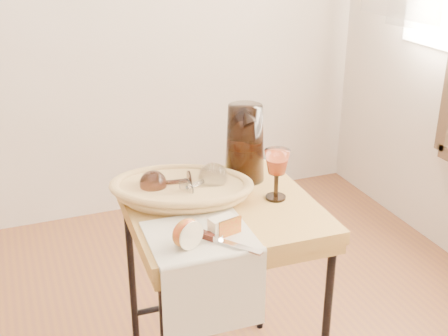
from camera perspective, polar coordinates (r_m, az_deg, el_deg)
name	(u,v)px	position (r m, az deg, el deg)	size (l,w,h in m)	color
side_table	(222,301)	(1.84, -0.23, -12.92)	(0.53, 0.53, 0.67)	olive
tea_towel	(200,236)	(1.50, -2.39, -6.67)	(0.27, 0.24, 0.01)	beige
bread_basket	(182,191)	(1.69, -4.17, -2.22)	(0.37, 0.25, 0.05)	#AF7B48
goblet_lying_a	(169,182)	(1.68, -5.43, -1.40)	(0.13, 0.08, 0.08)	#4F2D23
goblet_lying_b	(202,182)	(1.67, -2.18, -1.34)	(0.14, 0.09, 0.09)	white
pitcher	(245,143)	(1.78, 2.06, 2.48)	(0.16, 0.24, 0.28)	black
wine_goblet	(277,174)	(1.67, 5.17, -0.64)	(0.07, 0.07, 0.15)	white
apple_half	(186,233)	(1.44, -3.78, -6.34)	(0.08, 0.04, 0.07)	#BA000F
apple_wedge	(223,226)	(1.49, -0.14, -5.66)	(0.07, 0.04, 0.05)	#F5E5BC
table_knife	(221,240)	(1.46, -0.34, -7.03)	(0.21, 0.02, 0.02)	silver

